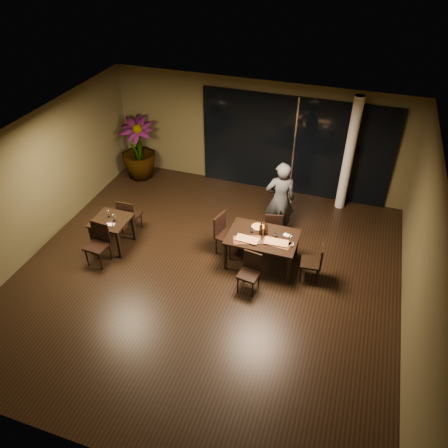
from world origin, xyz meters
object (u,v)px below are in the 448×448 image
at_px(diner, 280,200).
at_px(bottle_c, 266,229).
at_px(main_table, 262,239).
at_px(bottle_b, 266,230).
at_px(chair_main_near, 250,270).
at_px(chair_main_left, 224,232).
at_px(side_table, 111,224).
at_px(potted_plant, 138,149).
at_px(chair_side_far, 128,215).
at_px(chair_side_near, 99,241).
at_px(bottle_a, 261,229).
at_px(chair_main_right, 315,260).
at_px(chair_main_far, 273,226).

relative_size(diner, bottle_c, 6.38).
bearing_deg(main_table, diner, 85.53).
bearing_deg(bottle_b, bottle_c, 129.49).
height_order(chair_main_near, bottle_b, bottle_b).
relative_size(main_table, chair_main_left, 1.54).
xyz_separation_m(side_table, potted_plant, (-0.91, 3.10, 0.26)).
bearing_deg(chair_side_far, main_table, 177.25).
relative_size(side_table, potted_plant, 0.45).
relative_size(chair_side_near, diner, 0.51).
bearing_deg(bottle_a, chair_side_far, 179.58).
bearing_deg(chair_main_near, side_table, -177.34).
relative_size(chair_main_right, potted_plant, 0.51).
distance_m(chair_main_far, bottle_a, 0.86).
xyz_separation_m(chair_main_far, chair_main_near, (-0.10, -1.59, -0.00)).
bearing_deg(chair_main_far, potted_plant, -36.14).
height_order(side_table, chair_side_far, chair_side_far).
height_order(potted_plant, bottle_b, potted_plant).
height_order(side_table, chair_side_near, chair_side_near).
relative_size(chair_main_left, bottle_c, 3.25).
distance_m(side_table, chair_side_near, 0.55).
bearing_deg(chair_main_near, chair_main_right, 37.21).
height_order(chair_main_right, chair_side_far, chair_side_far).
distance_m(chair_main_right, potted_plant, 6.14).
distance_m(chair_main_right, bottle_c, 1.23).
bearing_deg(chair_main_left, bottle_c, -77.95).
bearing_deg(bottle_b, chair_side_near, -162.43).
bearing_deg(chair_side_near, bottle_a, 22.19).
bearing_deg(bottle_a, chair_main_left, 173.81).
xyz_separation_m(potted_plant, bottle_a, (4.26, -2.56, 0.03)).
bearing_deg(potted_plant, bottle_b, -30.21).
bearing_deg(chair_side_near, bottle_b, 21.88).
distance_m(chair_main_near, chair_main_left, 1.29).
bearing_deg(chair_main_far, side_table, 6.72).
distance_m(side_table, potted_plant, 3.24).
distance_m(chair_main_right, chair_side_far, 4.47).
height_order(chair_main_right, potted_plant, potted_plant).
xyz_separation_m(diner, potted_plant, (-4.41, 1.40, -0.07)).
bearing_deg(chair_main_far, bottle_a, 67.38).
relative_size(main_table, chair_main_near, 1.73).
bearing_deg(side_table, bottle_a, 9.14).
distance_m(chair_side_near, potted_plant, 3.77).
bearing_deg(chair_side_near, main_table, 21.33).
relative_size(chair_side_near, bottle_c, 3.23).
xyz_separation_m(chair_main_near, bottle_a, (-0.02, 0.85, 0.43)).
height_order(chair_side_near, bottle_b, bottle_b).
bearing_deg(bottle_a, chair_main_far, 80.89).
bearing_deg(bottle_b, chair_main_left, 175.49).
relative_size(chair_main_far, bottle_c, 2.92).
relative_size(chair_main_left, bottle_b, 3.20).
bearing_deg(diner, bottle_c, 66.01).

